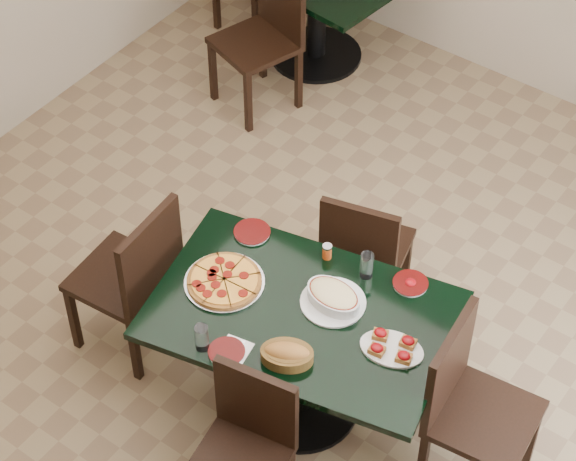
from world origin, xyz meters
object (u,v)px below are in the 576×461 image
Objects in this scene: chair_near at (247,441)px; lasagna_casserole at (333,297)px; bread_basket at (287,354)px; bruschetta_platter at (392,347)px; back_chair_near at (267,28)px; chair_left at (135,273)px; chair_right at (468,400)px; main_table at (302,336)px; pepperoni_pizza at (224,281)px; chair_far at (364,248)px.

lasagna_casserole is at bearing 82.50° from chair_near.
bread_basket reaches higher than bruschetta_platter.
chair_left is at bearing -53.48° from back_chair_near.
lasagna_casserole is 0.38m from bruschetta_platter.
chair_right is at bearing 1.87° from bread_basket.
main_table is at bearing -118.21° from lasagna_casserole.
pepperoni_pizza is (0.52, 0.09, 0.20)m from chair_left.
chair_left is 1.42m from bruschetta_platter.
back_chair_near is 3.16× the size of lasagna_casserole.
lasagna_casserole is at bearing 93.94° from chair_far.
chair_right is 3.36× the size of bread_basket.
pepperoni_pizza is at bearing 131.00° from bread_basket.
chair_far reaches higher than bruschetta_platter.
pepperoni_pizza is at bearing 54.63° from chair_far.
main_table is at bearing 84.05° from chair_far.
bread_basket is (0.11, -0.27, 0.22)m from main_table.
chair_far is at bearing 69.37° from pepperoni_pizza.
lasagna_casserole is at bearing -28.44° from back_chair_near.
chair_far is 1.20m from chair_left.
chair_near is 0.88× the size of chair_right.
chair_left is at bearing 175.40° from bruschetta_platter.
chair_far is 3.05× the size of bread_basket.
bread_basket reaches higher than lasagna_casserole.
back_chair_near is 2.35m from pepperoni_pizza.
pepperoni_pizza is at bearing 174.89° from bruschetta_platter.
main_table is 1.59× the size of chair_right.
chair_left is (-1.76, -0.32, 0.01)m from chair_right.
main_table is 0.51m from bruschetta_platter.
bruschetta_platter is at bearing -6.49° from lasagna_casserole.
chair_left is 2.55× the size of pepperoni_pizza.
chair_near is at bearing 85.05° from chair_far.
chair_right is (0.83, 0.16, -0.01)m from main_table.
pepperoni_pizza is (-0.52, 0.51, 0.28)m from chair_near.
chair_left reaches higher than pepperoni_pizza.
chair_far is 0.92m from bruschetta_platter.
main_table is 0.73m from chair_far.
chair_far is 1.05m from bread_basket.
chair_near is 3.06m from back_chair_near.
pepperoni_pizza is at bearing -152.77° from lasagna_casserole.
bruschetta_platter is (-0.37, -0.10, 0.22)m from chair_right.
pepperoni_pizza is (1.24, -1.99, 0.21)m from back_chair_near.
main_table is 0.46m from pepperoni_pizza.
chair_far reaches higher than pepperoni_pizza.
chair_left reaches higher than bread_basket.
bread_basket is at bearing 113.85° from chair_right.
chair_near is at bearing -37.52° from back_chair_near.
bruschetta_platter is at bearing 98.28° from chair_right.
chair_near is 2.97× the size of bread_basket.
back_chair_near is at bearing 121.95° from pepperoni_pizza.
chair_left is 3.16× the size of lasagna_casserole.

